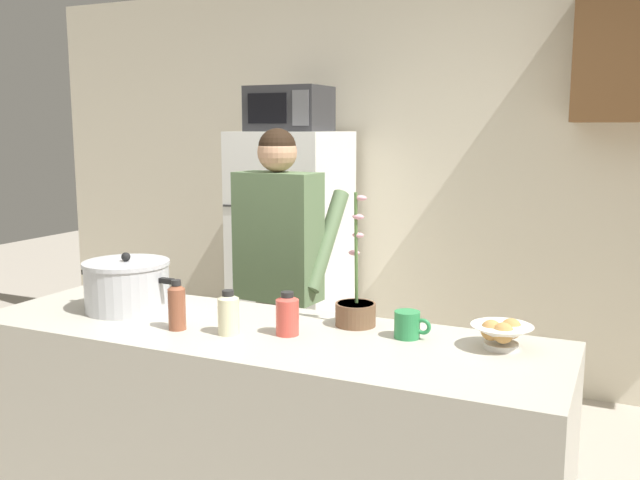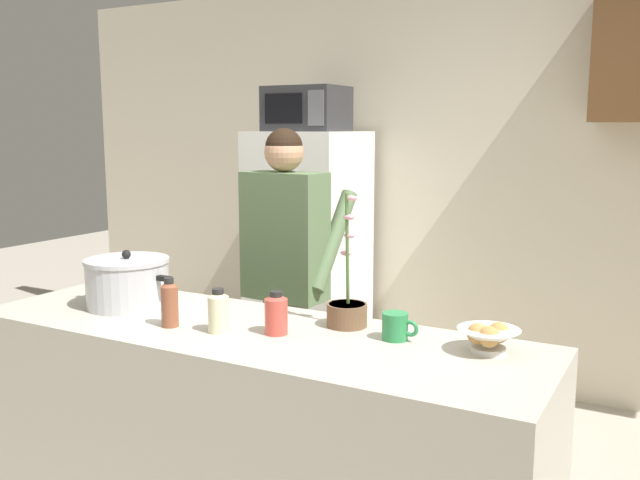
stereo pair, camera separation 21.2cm
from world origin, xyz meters
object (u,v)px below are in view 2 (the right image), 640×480
(refrigerator, at_px, (309,257))
(microwave, at_px, (307,109))
(bottle_near_edge, at_px, (218,311))
(bottle_far_corner, at_px, (170,303))
(bottle_mid_counter, at_px, (276,313))
(cooking_pot, at_px, (128,282))
(bread_bowl, at_px, (489,338))
(potted_orchid, at_px, (347,308))
(coffee_mug, at_px, (396,326))
(person_near_pot, at_px, (286,254))

(refrigerator, height_order, microwave, microwave)
(bottle_near_edge, distance_m, bottle_far_corner, 0.20)
(microwave, distance_m, bottle_far_corner, 2.15)
(bottle_mid_counter, bearing_deg, microwave, 116.78)
(cooking_pot, bearing_deg, bottle_near_edge, -11.94)
(bread_bowl, bearing_deg, refrigerator, 134.00)
(refrigerator, height_order, bottle_near_edge, refrigerator)
(cooking_pot, relative_size, bottle_near_edge, 2.83)
(cooking_pot, xyz_separation_m, potted_orchid, (0.92, 0.17, -0.03))
(refrigerator, distance_m, potted_orchid, 1.99)
(microwave, xyz_separation_m, bottle_near_edge, (0.73, -1.92, -0.77))
(bottle_far_corner, bearing_deg, bottle_near_edge, 7.79)
(coffee_mug, bearing_deg, microwave, 128.05)
(refrigerator, distance_m, bottle_mid_counter, 2.08)
(cooking_pot, bearing_deg, bottle_far_corner, -22.49)
(microwave, bearing_deg, bottle_far_corner, -74.71)
(person_near_pot, bearing_deg, bread_bowl, -30.77)
(bottle_far_corner, height_order, potted_orchid, potted_orchid)
(person_near_pot, height_order, bottle_far_corner, person_near_pot)
(person_near_pot, bearing_deg, microwave, 114.09)
(cooking_pot, height_order, bread_bowl, cooking_pot)
(bottle_mid_counter, bearing_deg, bread_bowl, 12.06)
(refrigerator, xyz_separation_m, bottle_mid_counter, (0.93, -1.86, 0.18))
(refrigerator, distance_m, person_near_pot, 1.09)
(coffee_mug, xyz_separation_m, potted_orchid, (-0.22, 0.07, 0.02))
(bread_bowl, distance_m, potted_orchid, 0.55)
(refrigerator, relative_size, potted_orchid, 3.27)
(refrigerator, xyz_separation_m, coffee_mug, (1.33, -1.72, 0.16))
(bread_bowl, height_order, bottle_mid_counter, bottle_mid_counter)
(bottle_mid_counter, bearing_deg, bottle_near_edge, -157.26)
(microwave, height_order, person_near_pot, microwave)
(bottle_far_corner, bearing_deg, potted_orchid, 29.06)
(refrigerator, distance_m, bottle_far_corner, 2.05)
(bottle_mid_counter, height_order, bottle_far_corner, bottle_far_corner)
(bread_bowl, bearing_deg, bottle_mid_counter, -167.94)
(coffee_mug, height_order, potted_orchid, potted_orchid)
(cooking_pot, bearing_deg, bottle_mid_counter, -2.72)
(microwave, height_order, bottle_mid_counter, microwave)
(bread_bowl, distance_m, bottle_mid_counter, 0.74)
(coffee_mug, xyz_separation_m, bottle_near_edge, (-0.59, -0.22, 0.03))
(bottle_mid_counter, bearing_deg, refrigerator, 116.50)
(microwave, bearing_deg, bottle_near_edge, -69.06)
(bread_bowl, distance_m, bottle_near_edge, 0.94)
(person_near_pot, relative_size, bottle_mid_counter, 10.55)
(person_near_pot, distance_m, bottle_far_corner, 0.99)
(cooking_pot, xyz_separation_m, bread_bowl, (1.46, 0.12, -0.05))
(coffee_mug, relative_size, bottle_far_corner, 0.71)
(refrigerator, xyz_separation_m, cooking_pot, (0.18, -1.82, 0.21))
(coffee_mug, height_order, bottle_far_corner, bottle_far_corner)
(refrigerator, bearing_deg, bread_bowl, -46.00)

